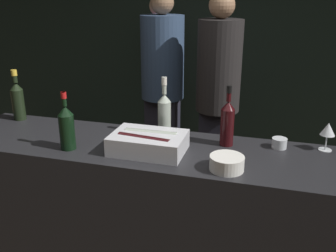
{
  "coord_description": "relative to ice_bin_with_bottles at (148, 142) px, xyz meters",
  "views": [
    {
      "loc": [
        0.53,
        -1.52,
        1.81
      ],
      "look_at": [
        0.0,
        0.32,
        1.12
      ],
      "focal_mm": 40.0,
      "sensor_mm": 36.0,
      "label": 1
    }
  ],
  "objects": [
    {
      "name": "red_wine_bottle_burgundy",
      "position": [
        -0.43,
        -0.08,
        0.07
      ],
      "size": [
        0.08,
        0.08,
        0.32
      ],
      "color": "black",
      "rests_on": "bar_counter"
    },
    {
      "name": "person_blond_tee",
      "position": [
        -0.4,
        1.58,
        -0.04
      ],
      "size": [
        0.4,
        0.4,
        1.82
      ],
      "rotation": [
        0.0,
        0.0,
        1.15
      ],
      "color": "black",
      "rests_on": "ground_plane"
    },
    {
      "name": "wall_back_chalkboard",
      "position": [
        0.08,
        2.49,
        0.35
      ],
      "size": [
        6.4,
        0.06,
        2.8
      ],
      "color": "black",
      "rests_on": "ground_plane"
    },
    {
      "name": "bowl_white",
      "position": [
        0.43,
        -0.1,
        -0.02
      ],
      "size": [
        0.17,
        0.17,
        0.07
      ],
      "color": "silver",
      "rests_on": "bar_counter"
    },
    {
      "name": "champagne_bottle",
      "position": [
        -1.0,
        0.27,
        0.09
      ],
      "size": [
        0.08,
        0.08,
        0.34
      ],
      "color": "black",
      "rests_on": "bar_counter"
    },
    {
      "name": "white_wine_bottle",
      "position": [
        0.01,
        0.25,
        0.09
      ],
      "size": [
        0.08,
        0.08,
        0.35
      ],
      "color": "#9EA899",
      "rests_on": "bar_counter"
    },
    {
      "name": "wine_glass",
      "position": [
        0.92,
        0.28,
        0.06
      ],
      "size": [
        0.08,
        0.08,
        0.16
      ],
      "color": "silver",
      "rests_on": "bar_counter"
    },
    {
      "name": "person_grey_polo",
      "position": [
        -0.54,
        1.99,
        -0.07
      ],
      "size": [
        0.4,
        0.4,
        1.78
      ],
      "rotation": [
        0.0,
        0.0,
        -0.83
      ],
      "color": "black",
      "rests_on": "ground_plane"
    },
    {
      "name": "person_in_hoodie",
      "position": [
        0.17,
        1.35,
        -0.04
      ],
      "size": [
        0.37,
        0.37,
        1.81
      ],
      "rotation": [
        0.0,
        0.0,
        -0.3
      ],
      "color": "black",
      "rests_on": "ground_plane"
    },
    {
      "name": "red_wine_bottle_black_foil",
      "position": [
        0.39,
        0.21,
        0.08
      ],
      "size": [
        0.08,
        0.08,
        0.34
      ],
      "color": "black",
      "rests_on": "bar_counter"
    },
    {
      "name": "ice_bin_with_bottles",
      "position": [
        0.0,
        0.0,
        0.0
      ],
      "size": [
        0.39,
        0.27,
        0.11
      ],
      "color": "silver",
      "rests_on": "bar_counter"
    },
    {
      "name": "candle_votive",
      "position": [
        0.68,
        0.24,
        -0.03
      ],
      "size": [
        0.08,
        0.08,
        0.06
      ],
      "color": "silver",
      "rests_on": "bar_counter"
    },
    {
      "name": "bar_counter",
      "position": [
        0.08,
        0.07,
        -0.55
      ],
      "size": [
        2.56,
        0.58,
        1.0
      ],
      "color": "black",
      "rests_on": "ground_plane"
    }
  ]
}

